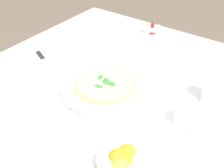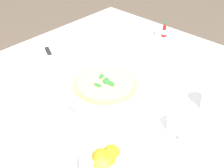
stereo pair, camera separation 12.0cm
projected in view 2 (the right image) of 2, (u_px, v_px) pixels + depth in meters
The scene contains 12 objects.
dining_table at pixel (118, 111), 1.29m from camera, with size 1.21×1.21×0.76m.
pizza_plate at pixel (105, 87), 1.20m from camera, with size 0.35×0.35×0.02m.
pizza at pixel (105, 84), 1.19m from camera, with size 0.25×0.25×0.02m.
coffee_cup_far_right at pixel (179, 125), 1.00m from camera, with size 0.13×0.13×0.06m.
coffee_cup_back_corner at pixel (3, 78), 1.21m from camera, with size 0.13×0.13×0.07m.
water_glass_near_right at pixel (211, 98), 1.09m from camera, with size 0.07×0.07×0.10m.
napkin_folded at pixel (51, 59), 1.38m from camera, with size 0.25×0.19×0.02m.
dinner_knife at pixel (51, 57), 1.37m from camera, with size 0.18×0.10×0.01m.
citrus_bowl at pixel (106, 162), 0.87m from camera, with size 0.15×0.15×0.06m.
hot_sauce_bottle at pixel (164, 31), 1.56m from camera, with size 0.02×0.02×0.08m.
salt_shaker at pixel (170, 33), 1.56m from camera, with size 0.03×0.03×0.06m.
pepper_shaker at pixel (158, 31), 1.58m from camera, with size 0.03×0.03×0.06m.
Camera 2 is at (0.66, -0.75, 1.47)m, focal length 49.69 mm.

